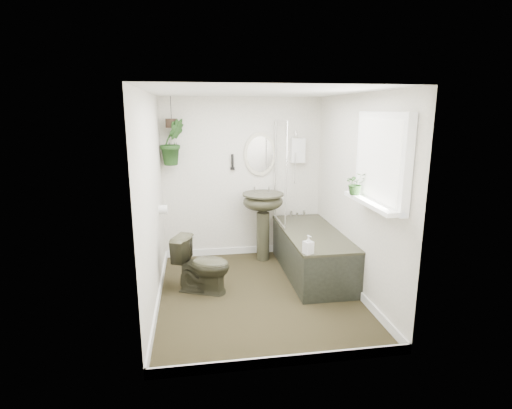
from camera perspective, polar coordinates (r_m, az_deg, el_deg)
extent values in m
cube|color=black|center=(4.84, 0.28, -12.73)|extent=(2.30, 2.80, 0.02)
cube|color=white|center=(4.35, 0.32, 15.90)|extent=(2.30, 2.80, 0.02)
cube|color=silver|center=(5.82, -1.92, 3.76)|extent=(2.30, 0.02, 2.30)
cube|color=silver|center=(3.12, 4.46, -4.70)|extent=(2.30, 0.02, 2.30)
cube|color=silver|center=(4.42, -14.71, 0.29)|extent=(0.02, 2.80, 2.30)
cube|color=silver|center=(4.77, 14.18, 1.25)|extent=(0.02, 2.80, 2.30)
cube|color=white|center=(4.81, 0.28, -12.09)|extent=(2.30, 2.80, 0.10)
cube|color=white|center=(5.85, 6.00, 7.70)|extent=(0.20, 0.10, 0.35)
ellipsoid|color=beige|center=(5.77, 0.58, 7.19)|extent=(0.46, 0.03, 0.62)
cylinder|color=black|center=(5.72, -3.38, 6.11)|extent=(0.04, 0.04, 0.22)
cylinder|color=white|center=(5.15, -13.15, -0.67)|extent=(0.11, 0.11, 0.11)
cube|color=white|center=(4.04, 17.51, 6.12)|extent=(0.08, 1.00, 0.90)
cube|color=white|center=(4.08, 16.23, 0.27)|extent=(0.18, 1.00, 0.04)
cube|color=white|center=(4.02, 16.94, 6.13)|extent=(0.01, 0.86, 0.76)
imported|color=#313121|center=(4.81, -7.66, -8.49)|extent=(0.75, 0.61, 0.67)
imported|color=black|center=(4.30, 14.07, 2.94)|extent=(0.23, 0.20, 0.24)
imported|color=black|center=(5.56, -11.84, 8.72)|extent=(0.42, 0.38, 0.62)
imported|color=black|center=(4.42, 7.48, -5.69)|extent=(0.12, 0.12, 0.21)
cylinder|color=#312319|center=(5.55, -11.96, 11.30)|extent=(0.16, 0.16, 0.12)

